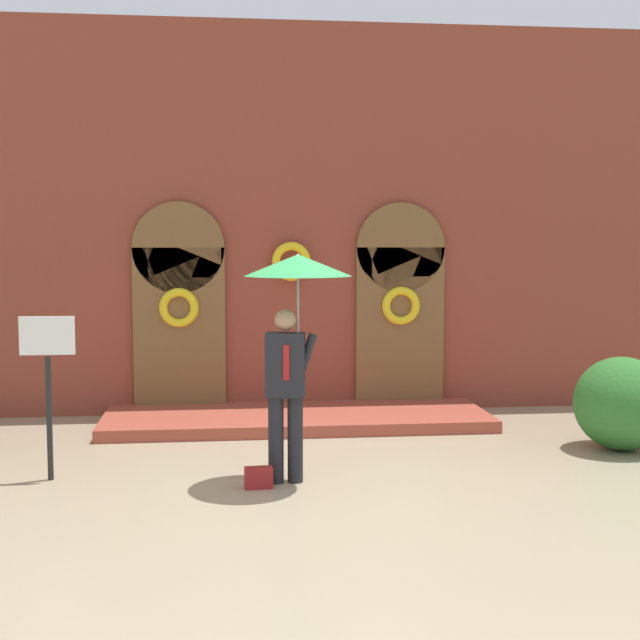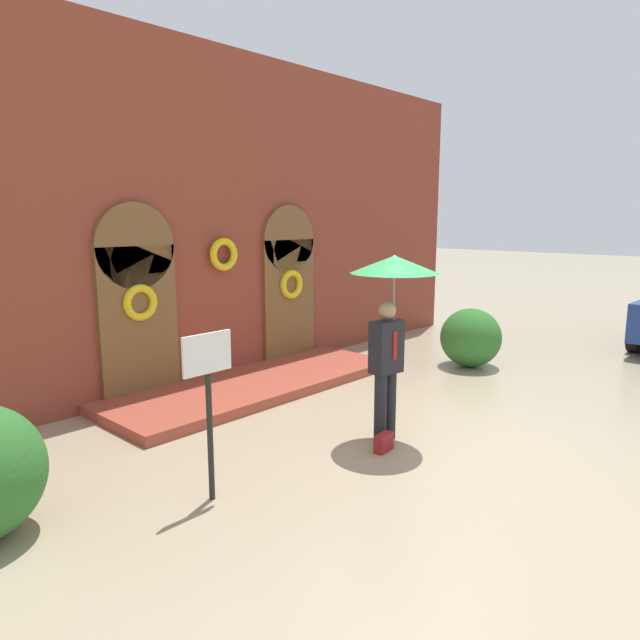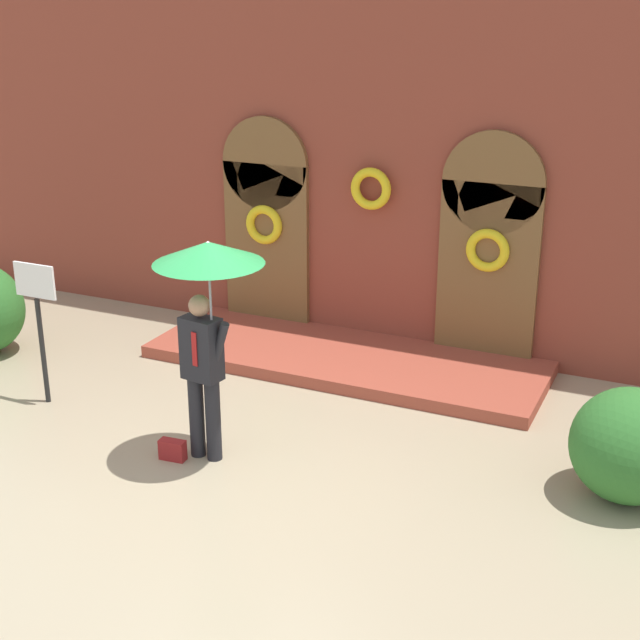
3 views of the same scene
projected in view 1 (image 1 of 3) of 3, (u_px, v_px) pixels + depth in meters
ground_plane at (322, 485)px, 9.11m from camera, size 80.00×80.00×0.00m
building_facade at (290, 228)px, 12.98m from camera, size 14.00×2.30×5.60m
person_with_umbrella at (295, 298)px, 9.07m from camera, size 1.10×1.10×2.36m
handbag at (259, 478)px, 8.99m from camera, size 0.29×0.14×0.22m
sign_post at (48, 370)px, 9.22m from camera, size 0.56×0.06×1.72m
shrub_right at (622, 403)px, 10.63m from camera, size 1.13×1.15×1.12m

